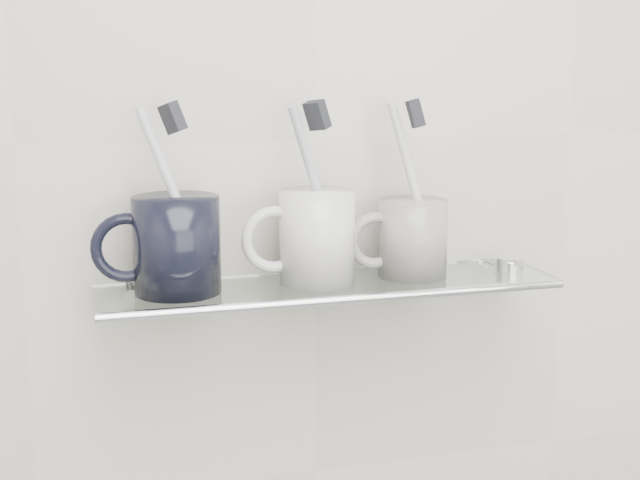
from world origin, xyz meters
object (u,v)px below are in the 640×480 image
object	(u,v)px
shelf_glass	(330,286)
mug_left	(177,245)
mug_right	(413,238)
mug_center	(317,237)

from	to	relation	value
shelf_glass	mug_left	distance (m)	0.17
mug_left	mug_right	distance (m)	0.26
mug_left	mug_right	xyz separation A→B (m)	(0.26, 0.00, -0.01)
mug_left	mug_center	size ratio (longest dim) A/B	1.00
mug_left	mug_center	bearing A→B (deg)	-3.90
mug_right	shelf_glass	bearing A→B (deg)	168.49
shelf_glass	mug_right	xyz separation A→B (m)	(0.10, 0.00, 0.05)
mug_center	mug_right	bearing A→B (deg)	8.79
mug_center	mug_right	world-z (taller)	mug_center
shelf_glass	mug_right	world-z (taller)	mug_right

